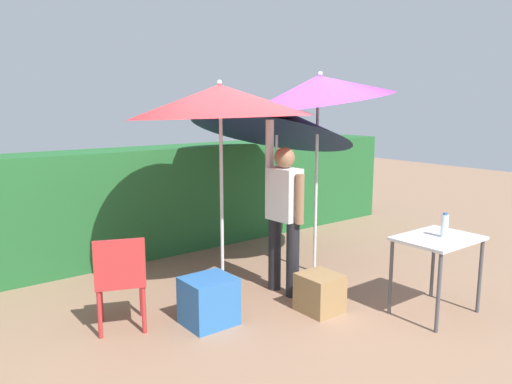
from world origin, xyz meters
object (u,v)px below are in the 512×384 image
at_px(umbrella_rainbow, 220,101).
at_px(crate_cardboard, 320,293).
at_px(umbrella_yellow, 319,89).
at_px(person_vendor, 284,209).
at_px(bottle_water, 445,226).
at_px(umbrella_orange, 274,120).
at_px(chair_plastic, 120,277).
at_px(folding_table, 438,247).
at_px(cooler_box, 209,301).

bearing_deg(umbrella_rainbow, crate_cardboard, -65.68).
distance_m(umbrella_yellow, crate_cardboard, 2.32).
distance_m(umbrella_rainbow, person_vendor, 1.32).
bearing_deg(bottle_water, umbrella_orange, 94.23).
height_order(chair_plastic, folding_table, chair_plastic).
distance_m(umbrella_yellow, chair_plastic, 3.02).
bearing_deg(folding_table, cooler_box, 148.57).
distance_m(umbrella_rainbow, folding_table, 2.62).
distance_m(crate_cardboard, bottle_water, 1.37).
height_order(umbrella_yellow, crate_cardboard, umbrella_yellow).
bearing_deg(cooler_box, umbrella_yellow, 12.82).
bearing_deg(umbrella_rainbow, cooler_box, -132.74).
relative_size(cooler_box, folding_table, 0.57).
bearing_deg(bottle_water, chair_plastic, 149.21).
xyz_separation_m(umbrella_yellow, folding_table, (0.10, -1.57, -1.54)).
bearing_deg(folding_table, umbrella_orange, 93.32).
height_order(chair_plastic, cooler_box, chair_plastic).
distance_m(chair_plastic, cooler_box, 0.84).
relative_size(umbrella_orange, umbrella_yellow, 0.94).
bearing_deg(umbrella_yellow, bottle_water, -85.11).
bearing_deg(person_vendor, umbrella_yellow, 18.41).
bearing_deg(umbrella_yellow, umbrella_orange, 92.85).
height_order(crate_cardboard, folding_table, folding_table).
bearing_deg(umbrella_orange, person_vendor, -124.28).
height_order(umbrella_orange, cooler_box, umbrella_orange).
distance_m(umbrella_yellow, person_vendor, 1.49).
xyz_separation_m(umbrella_yellow, cooler_box, (-1.80, -0.41, -1.99)).
bearing_deg(crate_cardboard, umbrella_rainbow, 114.32).
xyz_separation_m(umbrella_yellow, crate_cardboard, (-0.77, -0.84, -2.03)).
bearing_deg(chair_plastic, person_vendor, -6.74).
xyz_separation_m(crate_cardboard, bottle_water, (0.90, -0.76, 0.70)).
relative_size(umbrella_orange, person_vendor, 1.26).
xyz_separation_m(cooler_box, bottle_water, (1.94, -1.19, 0.67)).
height_order(umbrella_rainbow, umbrella_orange, umbrella_orange).
height_order(chair_plastic, bottle_water, bottle_water).
bearing_deg(person_vendor, crate_cardboard, -93.68).
relative_size(umbrella_orange, bottle_water, 9.89).
distance_m(umbrella_rainbow, umbrella_yellow, 1.26).
bearing_deg(bottle_water, cooler_box, 148.33).
height_order(umbrella_rainbow, cooler_box, umbrella_rainbow).
height_order(umbrella_rainbow, umbrella_yellow, umbrella_yellow).
bearing_deg(umbrella_orange, folding_table, -86.68).
relative_size(chair_plastic, folding_table, 1.11).
xyz_separation_m(umbrella_rainbow, umbrella_yellow, (1.24, -0.20, 0.14)).
bearing_deg(umbrella_yellow, chair_plastic, -179.22).
xyz_separation_m(umbrella_rainbow, folding_table, (1.34, -1.77, -1.39)).
height_order(umbrella_yellow, cooler_box, umbrella_yellow).
distance_m(umbrella_rainbow, umbrella_orange, 1.35).
bearing_deg(chair_plastic, umbrella_orange, 18.13).
bearing_deg(umbrella_orange, bottle_water, -85.77).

